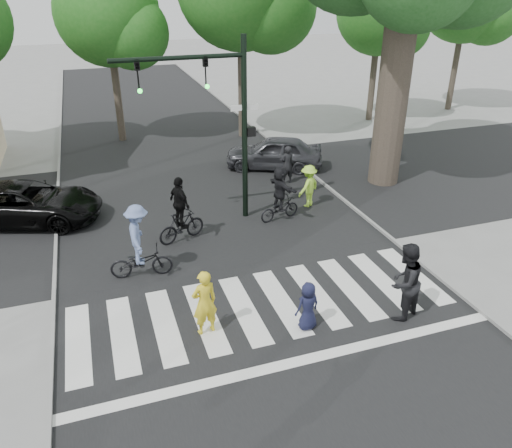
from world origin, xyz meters
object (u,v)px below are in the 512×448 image
Objects in this scene: pedestrian_child at (308,306)px; pedestrian_adult at (405,282)px; cyclist_right at (280,196)px; car_suv at (27,203)px; traffic_signal at (218,106)px; car_grey at (274,153)px; cyclist_mid at (181,215)px; cyclist_left at (139,247)px; pedestrian_woman at (204,303)px.

pedestrian_adult is at bearing 162.11° from pedestrian_child.
cyclist_right is 8.54m from car_suv.
traffic_signal reaches higher than car_grey.
cyclist_right is at bearing 5.99° from car_grey.
cyclist_mid is 1.11× the size of cyclist_right.
cyclist_mid is (1.47, 1.73, -0.06)m from cyclist_left.
pedestrian_adult reaches higher than pedestrian_child.
car_grey is (5.09, 5.27, -0.17)m from cyclist_mid.
pedestrian_child is 5.94m from cyclist_right.
cyclist_right is at bearing -18.60° from traffic_signal.
car_grey is at bearing 50.31° from traffic_signal.
traffic_signal is 3.60× the size of pedestrian_woman.
cyclist_mid is at bearing 49.59° from cyclist_left.
traffic_signal is 1.23× the size of car_suv.
car_suv is (-6.61, 8.32, 0.06)m from pedestrian_child.
cyclist_mid is at bearing -79.67° from pedestrian_child.
car_grey is at bearing 45.96° from cyclist_mid.
pedestrian_adult is at bearing -115.74° from car_suv.
pedestrian_woman reaches higher than car_grey.
pedestrian_adult is 7.10m from cyclist_mid.
pedestrian_adult reaches higher than pedestrian_woman.
pedestrian_adult is 10.95m from car_grey.
cyclist_mid is at bearing -76.84° from pedestrian_adult.
cyclist_right is 0.39× the size of car_suv.
car_suv is at bearing 162.66° from traffic_signal.
cyclist_left is at bearing -137.81° from traffic_signal.
pedestrian_child is 4.96m from cyclist_left.
traffic_signal is 7.31m from car_suv.
cyclist_left is at bearing -127.72° from car_suv.
traffic_signal is at bearing -119.80° from pedestrian_woman.
car_suv is 10.02m from car_grey.
cyclist_right is 0.46× the size of car_grey.
traffic_signal is at bearing 161.40° from cyclist_right.
car_grey is (3.15, 10.58, 0.08)m from pedestrian_child.
pedestrian_woman is 0.34× the size of car_suv.
pedestrian_woman is 11.37m from car_grey.
cyclist_right is 5.11m from car_grey.
traffic_signal reaches higher than pedestrian_child.
pedestrian_child is at bearing -32.21° from pedestrian_adult.
cyclist_left reaches higher than pedestrian_adult.
car_grey is (1.63, 4.84, -0.15)m from cyclist_right.
pedestrian_woman is 0.40× the size of car_grey.
cyclist_mid is 5.56m from car_suv.
cyclist_left reaches higher than car_suv.
pedestrian_woman is 4.77m from pedestrian_adult.
pedestrian_child is 2.41m from pedestrian_adult.
cyclist_mid is 7.33m from car_grey.
pedestrian_woman is 0.87× the size of cyclist_right.
pedestrian_woman is at bearing -108.94° from traffic_signal.
pedestrian_adult is 0.41× the size of car_suv.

